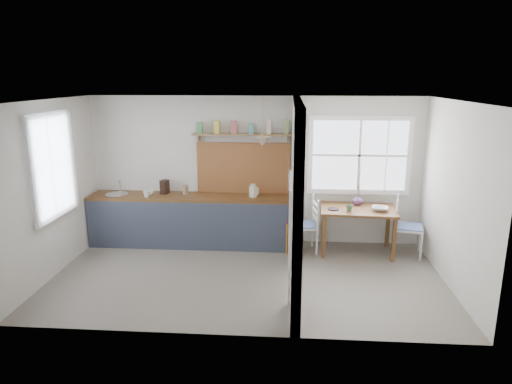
# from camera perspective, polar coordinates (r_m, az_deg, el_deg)

# --- Properties ---
(floor) EXTENTS (5.80, 3.20, 0.01)m
(floor) POSITION_cam_1_polar(r_m,az_deg,el_deg) (6.95, -1.10, -10.55)
(floor) COLOR #6F665A
(floor) RESTS_ON ground
(ceiling) EXTENTS (5.80, 3.20, 0.01)m
(ceiling) POSITION_cam_1_polar(r_m,az_deg,el_deg) (6.32, -1.22, 11.38)
(ceiling) COLOR silver
(ceiling) RESTS_ON walls
(walls) EXTENTS (5.81, 3.21, 2.60)m
(walls) POSITION_cam_1_polar(r_m,az_deg,el_deg) (6.52, -1.16, -0.11)
(walls) COLOR silver
(walls) RESTS_ON floor
(partition) EXTENTS (0.12, 3.20, 2.60)m
(partition) POSITION_cam_1_polar(r_m,az_deg,el_deg) (6.51, 5.03, 1.19)
(partition) COLOR silver
(partition) RESTS_ON floor
(kitchen_window) EXTENTS (0.10, 1.16, 1.50)m
(kitchen_window) POSITION_cam_1_polar(r_m,az_deg,el_deg) (7.29, -24.30, 2.97)
(kitchen_window) COLOR white
(kitchen_window) RESTS_ON walls
(nook_window) EXTENTS (1.76, 0.10, 1.30)m
(nook_window) POSITION_cam_1_polar(r_m,az_deg,el_deg) (8.05, 12.80, 4.48)
(nook_window) COLOR white
(nook_window) RESTS_ON walls
(counter) EXTENTS (3.50, 0.60, 0.90)m
(counter) POSITION_cam_1_polar(r_m,az_deg,el_deg) (8.18, -8.18, -3.40)
(counter) COLOR brown
(counter) RESTS_ON floor
(sink) EXTENTS (0.40, 0.40, 0.02)m
(sink) POSITION_cam_1_polar(r_m,az_deg,el_deg) (8.41, -17.01, -0.33)
(sink) COLOR silver
(sink) RESTS_ON counter
(backsplash) EXTENTS (1.65, 0.03, 0.90)m
(backsplash) POSITION_cam_1_polar(r_m,az_deg,el_deg) (8.05, -1.58, 3.03)
(backsplash) COLOR #985E30
(backsplash) RESTS_ON walls
(shelf) EXTENTS (1.75, 0.20, 0.21)m
(shelf) POSITION_cam_1_polar(r_m,az_deg,el_deg) (7.87, -1.67, 7.54)
(shelf) COLOR olive
(shelf) RESTS_ON walls
(pendant_lamp) EXTENTS (0.26, 0.26, 0.16)m
(pendant_lamp) POSITION_cam_1_polar(r_m,az_deg,el_deg) (7.52, 0.78, 6.32)
(pendant_lamp) COLOR beige
(pendant_lamp) RESTS_ON ceiling
(utensil_rail) EXTENTS (0.02, 0.50, 0.02)m
(utensil_rail) POSITION_cam_1_polar(r_m,az_deg,el_deg) (7.33, 4.24, 2.67)
(utensil_rail) COLOR silver
(utensil_rail) RESTS_ON partition
(dining_table) EXTENTS (1.29, 0.90, 0.77)m
(dining_table) POSITION_cam_1_polar(r_m,az_deg,el_deg) (7.94, 12.51, -4.69)
(dining_table) COLOR brown
(dining_table) RESTS_ON floor
(chair_left) EXTENTS (0.49, 0.49, 0.95)m
(chair_left) POSITION_cam_1_polar(r_m,az_deg,el_deg) (7.80, 5.96, -4.06)
(chair_left) COLOR white
(chair_left) RESTS_ON floor
(chair_right) EXTENTS (0.54, 0.54, 0.99)m
(chair_right) POSITION_cam_1_polar(r_m,az_deg,el_deg) (8.01, 18.56, -4.11)
(chair_right) COLOR white
(chair_right) RESTS_ON floor
(kettle) EXTENTS (0.22, 0.19, 0.22)m
(kettle) POSITION_cam_1_polar(r_m,az_deg,el_deg) (7.84, -0.36, 0.19)
(kettle) COLOR beige
(kettle) RESTS_ON counter
(mug_a) EXTENTS (0.13, 0.13, 0.11)m
(mug_a) POSITION_cam_1_polar(r_m,az_deg,el_deg) (8.06, -13.52, -0.25)
(mug_a) COLOR white
(mug_a) RESTS_ON counter
(mug_b) EXTENTS (0.16, 0.16, 0.10)m
(mug_b) POSITION_cam_1_polar(r_m,az_deg,el_deg) (8.20, -13.03, -0.01)
(mug_b) COLOR white
(mug_b) RESTS_ON counter
(knife_block) EXTENTS (0.15, 0.18, 0.24)m
(knife_block) POSITION_cam_1_polar(r_m,az_deg,el_deg) (8.22, -11.35, 0.64)
(knife_block) COLOR #2F1D16
(knife_block) RESTS_ON counter
(jar) EXTENTS (0.12, 0.12, 0.16)m
(jar) POSITION_cam_1_polar(r_m,az_deg,el_deg) (8.11, -8.81, 0.27)
(jar) COLOR #937C5E
(jar) RESTS_ON counter
(towel_magenta) EXTENTS (0.02, 0.03, 0.59)m
(towel_magenta) POSITION_cam_1_polar(r_m,az_deg,el_deg) (7.74, 3.86, -5.74)
(towel_magenta) COLOR #AB254A
(towel_magenta) RESTS_ON counter
(towel_orange) EXTENTS (0.02, 0.03, 0.54)m
(towel_orange) POSITION_cam_1_polar(r_m,az_deg,el_deg) (7.71, 3.86, -6.02)
(towel_orange) COLOR orange
(towel_orange) RESTS_ON counter
(bowl) EXTENTS (0.32, 0.32, 0.07)m
(bowl) POSITION_cam_1_polar(r_m,az_deg,el_deg) (7.78, 15.23, -2.02)
(bowl) COLOR silver
(bowl) RESTS_ON dining_table
(table_cup) EXTENTS (0.14, 0.14, 0.11)m
(table_cup) POSITION_cam_1_polar(r_m,az_deg,el_deg) (7.62, 11.58, -1.98)
(table_cup) COLOR #4C6F4D
(table_cup) RESTS_ON dining_table
(plate) EXTENTS (0.20, 0.20, 0.02)m
(plate) POSITION_cam_1_polar(r_m,az_deg,el_deg) (7.68, 9.66, -2.11)
(plate) COLOR black
(plate) RESTS_ON dining_table
(vase) EXTENTS (0.20, 0.20, 0.18)m
(vase) POSITION_cam_1_polar(r_m,az_deg,el_deg) (8.02, 12.57, -0.93)
(vase) COLOR #5E3D6F
(vase) RESTS_ON dining_table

